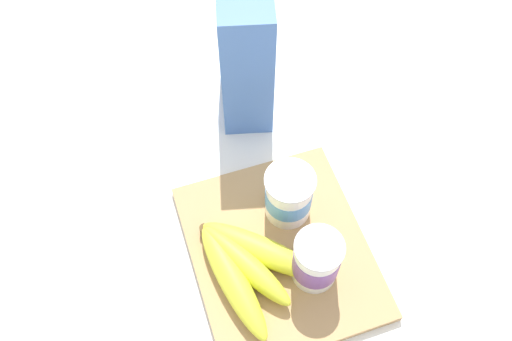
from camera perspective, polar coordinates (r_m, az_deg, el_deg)
ground_plane at (r=0.80m, az=2.46°, el=-8.68°), size 2.40×2.40×0.00m
cutting_board at (r=0.79m, az=2.48°, el=-8.48°), size 0.29×0.25×0.01m
cereal_box at (r=0.87m, az=-1.19°, el=13.55°), size 0.20×0.12×0.24m
yogurt_cup_front at (r=0.78m, az=3.47°, el=-2.64°), size 0.07×0.07×0.09m
yogurt_cup_back at (r=0.74m, az=6.39°, el=-9.39°), size 0.07×0.07×0.09m
banana_bunch at (r=0.76m, az=-0.96°, el=-10.03°), size 0.20×0.17×0.04m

